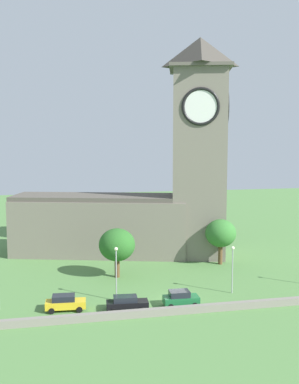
% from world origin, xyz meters
% --- Properties ---
extents(ground_plane, '(200.00, 200.00, 0.00)m').
position_xyz_m(ground_plane, '(0.00, 15.00, 0.00)').
color(ground_plane, '#517F42').
extents(church, '(36.87, 18.81, 35.34)m').
position_xyz_m(church, '(1.53, 22.61, 11.47)').
color(church, slate).
rests_on(church, ground).
extents(quay_barrier, '(57.18, 0.70, 0.84)m').
position_xyz_m(quay_barrier, '(0.00, -4.10, 0.42)').
color(quay_barrier, gray).
rests_on(quay_barrier, ground).
extents(car_yellow, '(4.58, 2.30, 1.80)m').
position_xyz_m(car_yellow, '(-12.94, -0.42, 0.91)').
color(car_yellow, gold).
rests_on(car_yellow, ground).
extents(car_black, '(4.84, 2.32, 1.65)m').
position_xyz_m(car_black, '(-6.15, -1.78, 0.84)').
color(car_black, black).
rests_on(car_black, ground).
extents(car_green, '(4.15, 2.35, 1.85)m').
position_xyz_m(car_green, '(0.13, -1.87, 0.93)').
color(car_green, '#1E6B38').
rests_on(car_green, ground).
extents(streetlamp_west_mid, '(0.44, 0.44, 6.52)m').
position_xyz_m(streetlamp_west_mid, '(-6.86, 1.58, 4.40)').
color(streetlamp_west_mid, '#9EA0A5').
rests_on(streetlamp_west_mid, ground).
extents(streetlamp_central, '(0.44, 0.44, 5.98)m').
position_xyz_m(streetlamp_central, '(7.70, 1.22, 4.09)').
color(streetlamp_central, '#9EA0A5').
rests_on(streetlamp_central, ground).
extents(tree_churchyard, '(4.74, 4.74, 7.01)m').
position_xyz_m(tree_churchyard, '(11.12, 14.33, 4.83)').
color(tree_churchyard, brown).
rests_on(tree_churchyard, ground).
extents(tree_by_tower, '(5.06, 5.06, 6.91)m').
position_xyz_m(tree_by_tower, '(-5.44, 10.94, 4.59)').
color(tree_by_tower, brown).
rests_on(tree_by_tower, ground).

